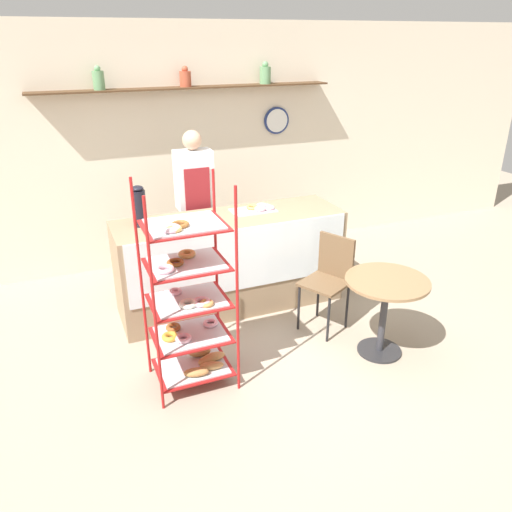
{
  "coord_description": "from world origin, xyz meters",
  "views": [
    {
      "loc": [
        -1.49,
        -3.25,
        2.54
      ],
      "look_at": [
        0.0,
        0.35,
        0.81
      ],
      "focal_mm": 35.0,
      "sensor_mm": 36.0,
      "label": 1
    }
  ],
  "objects_px": {
    "pastry_rack": "(190,305)",
    "person_worker": "(195,205)",
    "cafe_table": "(385,298)",
    "coffee_carafe": "(139,206)",
    "donut_tray_counter": "(258,209)",
    "cafe_chair": "(330,273)"
  },
  "relations": [
    {
      "from": "donut_tray_counter",
      "to": "cafe_table",
      "type": "bearing_deg",
      "value": -66.62
    },
    {
      "from": "person_worker",
      "to": "cafe_chair",
      "type": "bearing_deg",
      "value": -54.44
    },
    {
      "from": "pastry_rack",
      "to": "person_worker",
      "type": "distance_m",
      "value": 1.68
    },
    {
      "from": "cafe_table",
      "to": "coffee_carafe",
      "type": "relative_size",
      "value": 1.88
    },
    {
      "from": "cafe_table",
      "to": "donut_tray_counter",
      "type": "distance_m",
      "value": 1.55
    },
    {
      "from": "cafe_table",
      "to": "cafe_chair",
      "type": "bearing_deg",
      "value": 109.36
    },
    {
      "from": "coffee_carafe",
      "to": "donut_tray_counter",
      "type": "xyz_separation_m",
      "value": [
        1.15,
        -0.01,
        -0.16
      ]
    },
    {
      "from": "pastry_rack",
      "to": "person_worker",
      "type": "bearing_deg",
      "value": 72.02
    },
    {
      "from": "cafe_table",
      "to": "donut_tray_counter",
      "type": "relative_size",
      "value": 1.62
    },
    {
      "from": "cafe_chair",
      "to": "donut_tray_counter",
      "type": "height_order",
      "value": "donut_tray_counter"
    },
    {
      "from": "pastry_rack",
      "to": "cafe_table",
      "type": "relative_size",
      "value": 2.34
    },
    {
      "from": "person_worker",
      "to": "cafe_chair",
      "type": "relative_size",
      "value": 1.92
    },
    {
      "from": "pastry_rack",
      "to": "person_worker",
      "type": "xyz_separation_m",
      "value": [
        0.51,
        1.59,
        0.24
      ]
    },
    {
      "from": "person_worker",
      "to": "cafe_table",
      "type": "relative_size",
      "value": 2.41
    },
    {
      "from": "cafe_chair",
      "to": "donut_tray_counter",
      "type": "xyz_separation_m",
      "value": [
        -0.39,
        0.79,
        0.42
      ]
    },
    {
      "from": "pastry_rack",
      "to": "person_worker",
      "type": "height_order",
      "value": "person_worker"
    },
    {
      "from": "person_worker",
      "to": "coffee_carafe",
      "type": "xyz_separation_m",
      "value": [
        -0.64,
        -0.44,
        0.2
      ]
    },
    {
      "from": "cafe_chair",
      "to": "donut_tray_counter",
      "type": "distance_m",
      "value": 0.98
    },
    {
      "from": "pastry_rack",
      "to": "coffee_carafe",
      "type": "bearing_deg",
      "value": 96.34
    },
    {
      "from": "cafe_table",
      "to": "coffee_carafe",
      "type": "xyz_separation_m",
      "value": [
        -1.74,
        1.38,
        0.61
      ]
    },
    {
      "from": "cafe_table",
      "to": "donut_tray_counter",
      "type": "height_order",
      "value": "donut_tray_counter"
    },
    {
      "from": "person_worker",
      "to": "cafe_chair",
      "type": "distance_m",
      "value": 1.59
    }
  ]
}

